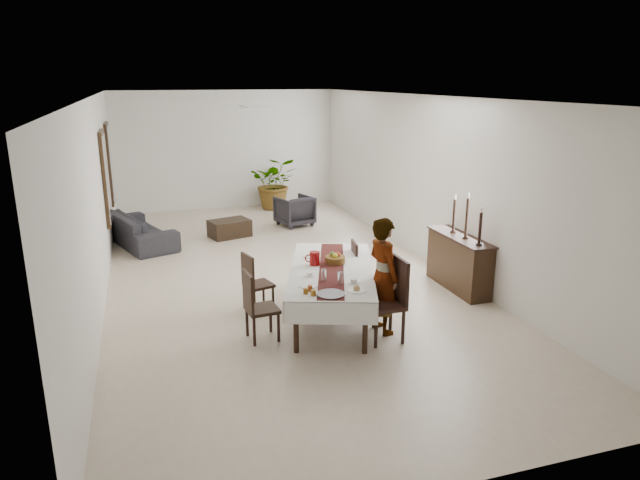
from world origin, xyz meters
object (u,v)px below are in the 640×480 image
(dining_table_top, at_px, (332,271))
(sideboard_body, at_px, (459,263))
(sofa, at_px, (140,229))
(woman, at_px, (383,276))
(red_pitcher, at_px, (315,258))

(dining_table_top, distance_m, sideboard_body, 2.55)
(sideboard_body, height_order, sofa, sideboard_body)
(woman, relative_size, sideboard_body, 1.11)
(red_pitcher, bearing_deg, sofa, 117.79)
(red_pitcher, relative_size, sideboard_body, 0.14)
(dining_table_top, relative_size, red_pitcher, 12.00)
(woman, distance_m, sofa, 6.57)
(red_pitcher, xyz_separation_m, sideboard_body, (2.67, 0.29, -0.43))
(dining_table_top, height_order, red_pitcher, red_pitcher)
(red_pitcher, relative_size, woman, 0.12)
(sideboard_body, distance_m, sofa, 6.86)
(red_pitcher, distance_m, sofa, 5.43)
(red_pitcher, bearing_deg, sideboard_body, 6.27)
(dining_table_top, bearing_deg, red_pitcher, 149.04)
(sideboard_body, bearing_deg, dining_table_top, -168.07)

